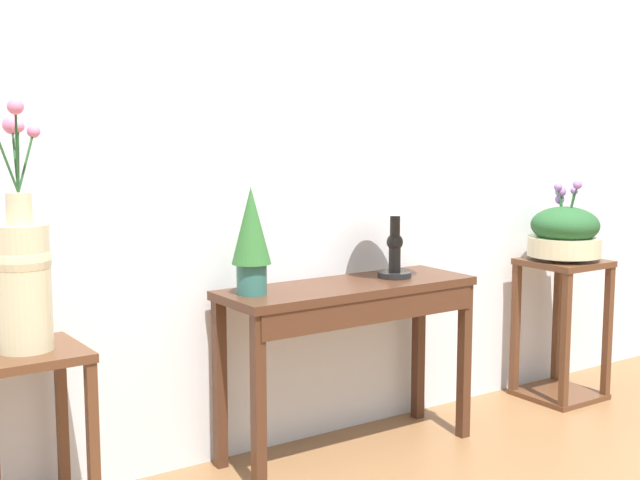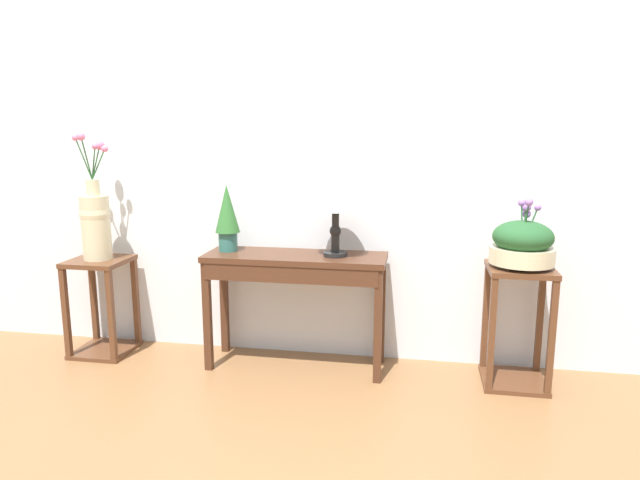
% 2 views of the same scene
% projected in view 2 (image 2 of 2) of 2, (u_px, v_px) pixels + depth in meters
% --- Properties ---
extents(back_wall_with_art, '(9.00, 0.10, 2.80)m').
position_uv_depth(back_wall_with_art, '(326.00, 140.00, 3.52)').
color(back_wall_with_art, silver).
rests_on(back_wall_with_art, ground).
extents(console_table, '(1.10, 0.37, 0.72)m').
position_uv_depth(console_table, '(295.00, 274.00, 3.41)').
color(console_table, '#472819').
rests_on(console_table, ground).
extents(table_lamp, '(0.31, 0.31, 0.47)m').
position_uv_depth(table_lamp, '(336.00, 197.00, 3.30)').
color(table_lamp, black).
rests_on(table_lamp, console_table).
extents(potted_plant_on_console, '(0.15, 0.15, 0.42)m').
position_uv_depth(potted_plant_on_console, '(227.00, 215.00, 3.47)').
color(potted_plant_on_console, '#2D665B').
rests_on(potted_plant_on_console, console_table).
extents(pedestal_stand_left, '(0.36, 0.36, 0.64)m').
position_uv_depth(pedestal_stand_left, '(102.00, 306.00, 3.70)').
color(pedestal_stand_left, '#56331E').
rests_on(pedestal_stand_left, ground).
extents(flower_vase_tall_left, '(0.20, 0.22, 0.81)m').
position_uv_depth(flower_vase_tall_left, '(95.00, 220.00, 3.59)').
color(flower_vase_tall_left, beige).
rests_on(flower_vase_tall_left, pedestal_stand_left).
extents(pedestal_stand_right, '(0.36, 0.36, 0.70)m').
position_uv_depth(pedestal_stand_right, '(517.00, 326.00, 3.23)').
color(pedestal_stand_right, '#56331E').
rests_on(pedestal_stand_right, ground).
extents(planter_bowl_wide_right, '(0.36, 0.36, 0.40)m').
position_uv_depth(planter_bowl_wide_right, '(523.00, 244.00, 3.14)').
color(planter_bowl_wide_right, beige).
rests_on(planter_bowl_wide_right, pedestal_stand_right).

